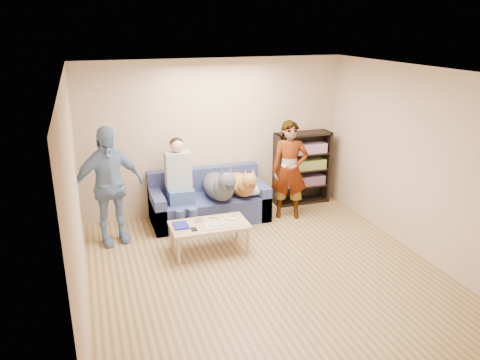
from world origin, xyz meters
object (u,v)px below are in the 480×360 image
object	(u,v)px
person_standing_right	(290,170)
person_standing_left	(108,186)
dog_tan	(242,184)
notebook_blue	(181,225)
coffee_table	(209,227)
dog_gray	(220,186)
camera_silver	(199,220)
bookshelf	(302,166)
sofa	(209,203)
person_seated	(180,181)

from	to	relation	value
person_standing_right	person_standing_left	xyz separation A→B (m)	(-2.89, -0.04, 0.06)
person_standing_left	dog_tan	xyz separation A→B (m)	(2.11, 0.18, -0.26)
notebook_blue	coffee_table	size ratio (longest dim) A/B	0.24
dog_gray	camera_silver	bearing A→B (deg)	-125.37
person_standing_right	bookshelf	xyz separation A→B (m)	(0.49, 0.56, -0.14)
sofa	dog_gray	distance (m)	0.47
person_seated	person_standing_right	bearing A→B (deg)	-6.33
person_standing_right	sofa	xyz separation A→B (m)	(-1.31, 0.33, -0.54)
person_standing_right	notebook_blue	xyz separation A→B (m)	(-1.99, -0.74, -0.39)
bookshelf	sofa	bearing A→B (deg)	-172.60
sofa	dog_tan	xyz separation A→B (m)	(0.52, -0.19, 0.34)
person_standing_left	dog_gray	xyz separation A→B (m)	(1.71, 0.12, -0.23)
notebook_blue	camera_silver	bearing A→B (deg)	14.04
person_standing_left	bookshelf	size ratio (longest dim) A/B	1.37
dog_gray	bookshelf	bearing A→B (deg)	16.05
camera_silver	sofa	size ratio (longest dim) A/B	0.06
camera_silver	dog_gray	size ratio (longest dim) A/B	0.09
notebook_blue	dog_tan	xyz separation A→B (m)	(1.21, 0.87, 0.19)
sofa	camera_silver	bearing A→B (deg)	-112.11
sofa	notebook_blue	bearing A→B (deg)	-122.69
person_standing_left	bookshelf	bearing A→B (deg)	-3.95
camera_silver	bookshelf	xyz separation A→B (m)	(2.21, 1.23, 0.23)
notebook_blue	camera_silver	distance (m)	0.29
person_standing_left	notebook_blue	xyz separation A→B (m)	(0.90, -0.70, -0.45)
person_standing_right	dog_gray	distance (m)	1.19
person_standing_right	dog_tan	distance (m)	0.82
coffee_table	person_standing_right	bearing A→B (deg)	26.46
coffee_table	dog_gray	bearing A→B (deg)	64.62
person_standing_right	dog_tan	size ratio (longest dim) A/B	1.43
person_seated	dog_gray	xyz separation A→B (m)	(0.62, -0.12, -0.12)
bookshelf	person_standing_right	bearing A→B (deg)	-131.37
person_standing_right	coffee_table	world-z (taller)	person_standing_right
sofa	coffee_table	distance (m)	1.16
camera_silver	bookshelf	bearing A→B (deg)	29.19
dog_tan	bookshelf	world-z (taller)	bookshelf
dog_gray	coffee_table	xyz separation A→B (m)	(-0.41, -0.87, -0.28)
dog_gray	bookshelf	world-z (taller)	bookshelf
camera_silver	dog_tan	xyz separation A→B (m)	(0.93, 0.80, 0.18)
person_standing_right	person_standing_left	world-z (taller)	person_standing_left
notebook_blue	camera_silver	size ratio (longest dim) A/B	2.36
notebook_blue	dog_tan	bearing A→B (deg)	35.87
person_standing_right	coffee_table	bearing A→B (deg)	-133.41
camera_silver	coffee_table	xyz separation A→B (m)	(0.12, -0.12, -0.07)
person_standing_left	dog_tan	bearing A→B (deg)	-9.30
person_seated	dog_tan	size ratio (longest dim) A/B	1.27
person_standing_right	bookshelf	bearing A→B (deg)	68.76
person_standing_right	sofa	size ratio (longest dim) A/B	0.87
person_seated	dog_tan	bearing A→B (deg)	-3.80
bookshelf	person_standing_left	bearing A→B (deg)	-169.89
dog_gray	dog_tan	xyz separation A→B (m)	(0.40, 0.05, -0.03)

